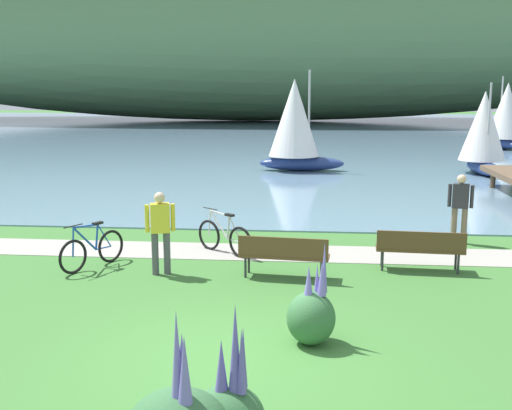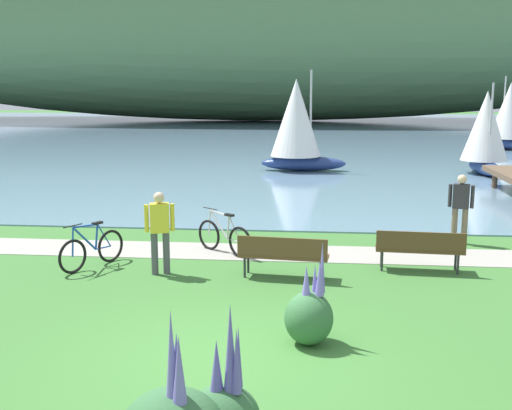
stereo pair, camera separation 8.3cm
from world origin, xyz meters
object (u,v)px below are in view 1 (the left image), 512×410
at_px(person_at_shoreline, 460,204).
at_px(bicycle_leaning_near_bench, 92,250).
at_px(bicycle_beside_path, 224,237).
at_px(person_on_the_grass, 160,228).
at_px(park_bench_further_along, 284,253).
at_px(park_bench_near_camera, 420,247).
at_px(sailboat_nearest_to_shore, 484,131).
at_px(sailboat_toward_hillside, 295,124).
at_px(sailboat_mid_bay, 506,115).

bearing_deg(person_at_shoreline, bicycle_leaning_near_bench, -160.37).
xyz_separation_m(bicycle_beside_path, person_on_the_grass, (-1.06, -1.71, 0.58)).
distance_m(bicycle_beside_path, person_on_the_grass, 2.10).
height_order(bicycle_beside_path, person_at_shoreline, person_at_shoreline).
relative_size(park_bench_further_along, bicycle_leaning_near_bench, 1.16).
distance_m(park_bench_near_camera, person_at_shoreline, 2.94).
distance_m(person_at_shoreline, sailboat_nearest_to_shore, 13.56).
bearing_deg(park_bench_further_along, sailboat_nearest_to_shore, 63.75).
relative_size(bicycle_beside_path, sailboat_toward_hillside, 0.31).
xyz_separation_m(bicycle_leaning_near_bench, bicycle_beside_path, (2.63, 1.40, 0.00)).
bearing_deg(sailboat_toward_hillside, person_at_shoreline, -71.45).
bearing_deg(person_at_shoreline, sailboat_toward_hillside, 108.55).
bearing_deg(person_on_the_grass, sailboat_mid_bay, 62.01).
distance_m(park_bench_near_camera, sailboat_nearest_to_shore, 16.44).
bearing_deg(park_bench_further_along, person_at_shoreline, 38.60).
distance_m(bicycle_leaning_near_bench, bicycle_beside_path, 2.98).
xyz_separation_m(person_at_shoreline, sailboat_toward_hillside, (-4.44, 13.22, 1.21)).
bearing_deg(person_at_shoreline, bicycle_beside_path, -164.68).
distance_m(park_bench_further_along, person_at_shoreline, 5.35).
distance_m(person_on_the_grass, sailboat_mid_bay, 32.00).
xyz_separation_m(person_on_the_grass, sailboat_toward_hillside, (2.24, 16.47, 1.21)).
xyz_separation_m(person_at_shoreline, sailboat_mid_bay, (8.33, 24.99, 1.19)).
distance_m(park_bench_further_along, sailboat_nearest_to_shore, 18.21).
bearing_deg(person_at_shoreline, park_bench_near_camera, -117.96).
bearing_deg(person_at_shoreline, park_bench_further_along, -141.40).
height_order(park_bench_further_along, person_at_shoreline, person_at_shoreline).
xyz_separation_m(park_bench_near_camera, park_bench_further_along, (-2.80, -0.76, 0.00)).
xyz_separation_m(park_bench_near_camera, sailboat_mid_bay, (9.69, 27.55, 1.64)).
bearing_deg(bicycle_leaning_near_bench, bicycle_beside_path, 28.09).
height_order(park_bench_further_along, sailboat_nearest_to_shore, sailboat_nearest_to_shore).
relative_size(park_bench_further_along, sailboat_mid_bay, 0.41).
height_order(park_bench_near_camera, bicycle_beside_path, bicycle_beside_path).
relative_size(park_bench_near_camera, sailboat_nearest_to_shore, 0.46).
xyz_separation_m(park_bench_further_along, person_on_the_grass, (-2.52, 0.07, 0.46)).
bearing_deg(bicycle_leaning_near_bench, park_bench_near_camera, 3.15).
distance_m(park_bench_further_along, bicycle_leaning_near_bench, 4.10).
bearing_deg(bicycle_beside_path, bicycle_leaning_near_bench, -151.91).
xyz_separation_m(bicycle_beside_path, person_at_shoreline, (5.62, 1.54, 0.58)).
bearing_deg(sailboat_nearest_to_shore, park_bench_near_camera, -108.61).
distance_m(person_at_shoreline, sailboat_toward_hillside, 14.00).
distance_m(bicycle_leaning_near_bench, sailboat_nearest_to_shore, 20.05).
xyz_separation_m(park_bench_further_along, person_at_shoreline, (4.16, 3.32, 0.46)).
relative_size(park_bench_near_camera, bicycle_beside_path, 1.29).
bearing_deg(sailboat_mid_bay, person_at_shoreline, -108.44).
distance_m(bicycle_leaning_near_bench, sailboat_mid_bay, 32.52).
height_order(bicycle_leaning_near_bench, person_at_shoreline, person_at_shoreline).
xyz_separation_m(bicycle_beside_path, sailboat_mid_bay, (13.95, 26.53, 1.77)).
distance_m(park_bench_near_camera, park_bench_further_along, 2.90).
distance_m(sailboat_nearest_to_shore, sailboat_toward_hillside, 8.31).
height_order(park_bench_near_camera, person_on_the_grass, person_on_the_grass).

